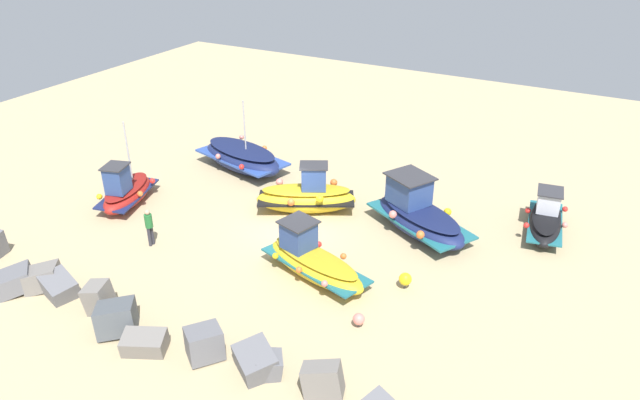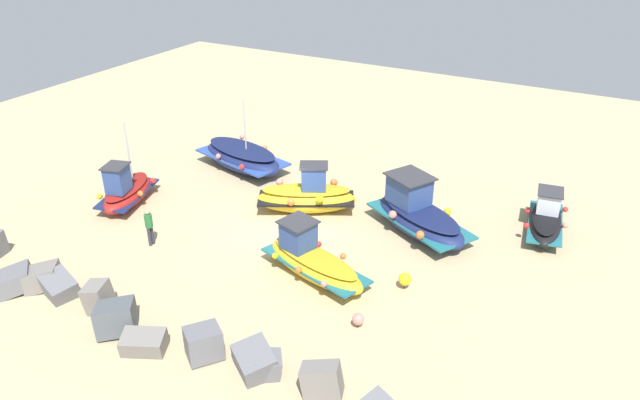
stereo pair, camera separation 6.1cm
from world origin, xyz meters
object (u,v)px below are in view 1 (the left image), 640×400
object	(u,v)px
fishing_boat_4	(307,196)
fishing_boat_3	(546,219)
fishing_boat_5	(313,261)
fishing_boat_0	(418,215)
mooring_buoy_1	(359,319)
mooring_buoy_0	(405,279)
fishing_boat_1	(242,157)
fishing_boat_2	(126,191)
person_walking	(149,225)

from	to	relation	value
fishing_boat_4	fishing_boat_3	bearing A→B (deg)	-9.71
fishing_boat_5	fishing_boat_3	bearing A→B (deg)	-117.16
fishing_boat_0	mooring_buoy_1	xyz separation A→B (m)	(-0.50, 7.08, -0.48)
fishing_boat_0	mooring_buoy_0	size ratio (longest dim) A/B	8.22
fishing_boat_0	fishing_boat_4	world-z (taller)	fishing_boat_0
fishing_boat_1	fishing_boat_2	size ratio (longest dim) A/B	1.42
fishing_boat_1	fishing_boat_5	distance (m)	10.62
fishing_boat_2	fishing_boat_3	world-z (taller)	fishing_boat_2
fishing_boat_1	fishing_boat_4	bearing A→B (deg)	169.65
fishing_boat_3	person_walking	world-z (taller)	fishing_boat_3
fishing_boat_3	mooring_buoy_0	bearing A→B (deg)	142.52
fishing_boat_2	fishing_boat_3	bearing A→B (deg)	93.71
fishing_boat_3	fishing_boat_4	xyz separation A→B (m)	(10.05, 3.33, 0.16)
person_walking	mooring_buoy_1	world-z (taller)	person_walking
fishing_boat_3	person_walking	size ratio (longest dim) A/B	2.52
fishing_boat_5	person_walking	world-z (taller)	fishing_boat_5
person_walking	fishing_boat_4	bearing A→B (deg)	54.41
fishing_boat_3	mooring_buoy_0	xyz separation A→B (m)	(3.82, 6.85, -0.20)
fishing_boat_0	mooring_buoy_0	xyz separation A→B (m)	(-1.08, 4.24, -0.39)
fishing_boat_2	mooring_buoy_1	distance (m)	13.79
fishing_boat_1	fishing_boat_3	world-z (taller)	fishing_boat_1
fishing_boat_0	fishing_boat_2	xyz separation A→B (m)	(12.98, 4.23, -0.11)
fishing_boat_0	person_walking	size ratio (longest dim) A/B	3.26
person_walking	fishing_boat_1	bearing A→B (deg)	98.76
mooring_buoy_0	fishing_boat_5	bearing A→B (deg)	14.28
mooring_buoy_0	fishing_boat_0	bearing A→B (deg)	-75.71
fishing_boat_4	mooring_buoy_0	distance (m)	7.16
fishing_boat_1	fishing_boat_2	distance (m)	6.43
fishing_boat_2	mooring_buoy_0	bearing A→B (deg)	72.72
fishing_boat_2	fishing_boat_3	distance (m)	19.15
fishing_boat_4	person_walking	size ratio (longest dim) A/B	2.87
person_walking	mooring_buoy_0	xyz separation A→B (m)	(-10.51, -2.19, -0.55)
fishing_boat_0	fishing_boat_3	distance (m)	5.56
fishing_boat_3	person_walking	distance (m)	16.95
fishing_boat_1	mooring_buoy_1	size ratio (longest dim) A/B	10.60
fishing_boat_5	mooring_buoy_0	world-z (taller)	fishing_boat_5
fishing_boat_0	fishing_boat_1	world-z (taller)	fishing_boat_1
fishing_boat_3	fishing_boat_2	bearing A→B (deg)	102.60
fishing_boat_2	fishing_boat_4	world-z (taller)	fishing_boat_2
fishing_boat_2	fishing_boat_0	bearing A→B (deg)	90.80
mooring_buoy_0	mooring_buoy_1	size ratio (longest dim) A/B	1.23
mooring_buoy_1	person_walking	bearing A→B (deg)	-3.73
fishing_boat_2	person_walking	size ratio (longest dim) A/B	2.40
fishing_boat_0	fishing_boat_5	xyz separation A→B (m)	(2.37, 5.12, -0.15)
fishing_boat_1	fishing_boat_4	xyz separation A→B (m)	(-5.36, 2.42, 0.07)
fishing_boat_1	fishing_boat_5	world-z (taller)	fishing_boat_1
fishing_boat_3	person_walking	bearing A→B (deg)	113.92
fishing_boat_2	mooring_buoy_1	bearing A→B (deg)	60.83
person_walking	mooring_buoy_0	distance (m)	10.75
fishing_boat_5	person_walking	xyz separation A→B (m)	(7.06, 1.31, 0.31)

